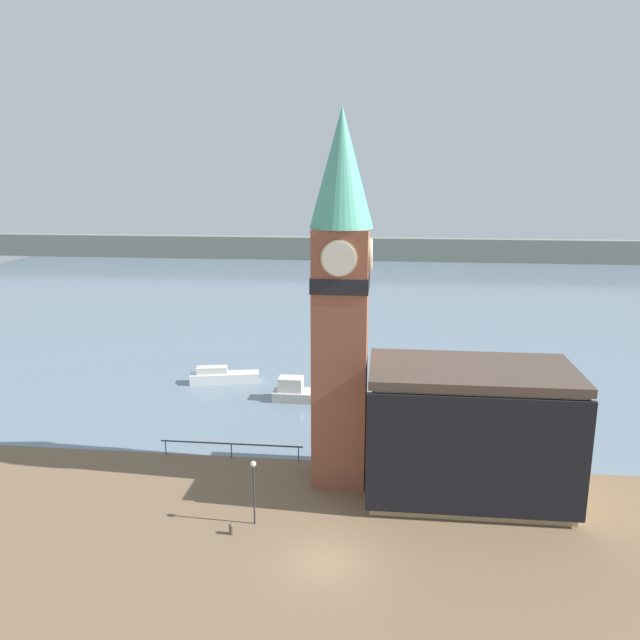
% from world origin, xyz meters
% --- Properties ---
extents(ground_plane, '(160.00, 160.00, 0.00)m').
position_xyz_m(ground_plane, '(0.00, 0.00, 0.00)').
color(ground_plane, brown).
extents(water, '(160.00, 120.00, 0.00)m').
position_xyz_m(water, '(0.00, 71.16, -0.00)').
color(water, slate).
rests_on(water, ground_plane).
extents(far_shoreline, '(180.00, 3.00, 5.00)m').
position_xyz_m(far_shoreline, '(0.00, 111.16, 2.50)').
color(far_shoreline, gray).
rests_on(far_shoreline, water).
extents(pier_railing, '(9.82, 0.08, 1.09)m').
position_xyz_m(pier_railing, '(-7.50, 10.91, 0.95)').
color(pier_railing, '#333338').
rests_on(pier_railing, ground_plane).
extents(clock_tower, '(3.71, 3.71, 22.60)m').
position_xyz_m(clock_tower, '(0.03, 8.86, 12.03)').
color(clock_tower, brown).
rests_on(clock_tower, ground_plane).
extents(pier_building, '(11.93, 6.73, 8.03)m').
position_xyz_m(pier_building, '(7.78, 7.61, 4.03)').
color(pier_building, tan).
rests_on(pier_building, ground_plane).
extents(boat_near, '(4.60, 2.14, 1.99)m').
position_xyz_m(boat_near, '(-4.64, 22.51, 0.71)').
color(boat_near, '#B7B2A8').
rests_on(boat_near, water).
extents(boat_far, '(6.48, 2.79, 1.57)m').
position_xyz_m(boat_far, '(-12.17, 26.22, 0.60)').
color(boat_far, silver).
rests_on(boat_far, water).
extents(mooring_bollard_near, '(0.28, 0.28, 0.64)m').
position_xyz_m(mooring_bollard_near, '(-5.25, 1.93, 0.35)').
color(mooring_bollard_near, brown).
rests_on(mooring_bollard_near, ground_plane).
extents(lamp_post, '(0.32, 0.32, 3.75)m').
position_xyz_m(lamp_post, '(-4.22, 3.08, 2.64)').
color(lamp_post, '#2D2D33').
rests_on(lamp_post, ground_plane).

